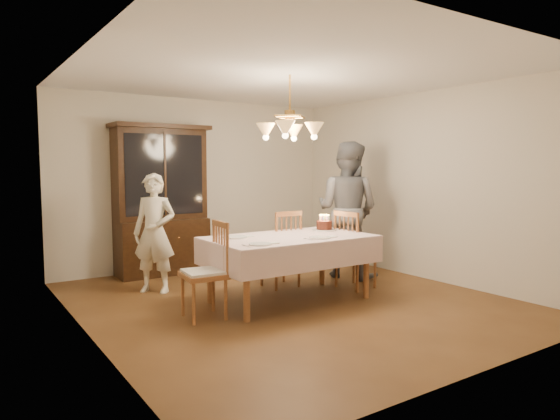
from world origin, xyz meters
TOP-DOWN VIEW (x-y plane):
  - ground at (0.00, 0.00)m, footprint 5.00×5.00m
  - room_shell at (0.00, 0.00)m, footprint 5.00×5.00m
  - dining_table at (0.00, 0.00)m, footprint 1.90×1.10m
  - china_hutch at (-0.70, 2.25)m, footprint 1.38×0.54m
  - chair_far_side at (0.29, 0.62)m, footprint 0.45×0.43m
  - chair_left_end at (-1.11, -0.06)m, footprint 0.46×0.48m
  - chair_right_end at (1.06, 0.04)m, footprint 0.46×0.48m
  - elderly_woman at (-1.17, 1.26)m, footprint 0.64×0.63m
  - adult_in_grey at (1.41, 0.60)m, footprint 1.03×1.14m
  - birthday_cake at (0.67, 0.19)m, footprint 0.30×0.30m
  - place_setting_near_left at (-0.60, -0.35)m, footprint 0.38×0.24m
  - place_setting_near_right at (0.21, -0.32)m, footprint 0.39×0.24m
  - place_setting_far_left at (-0.58, 0.25)m, footprint 0.42×0.27m
  - chandelier at (-0.00, -0.00)m, footprint 0.62×0.62m

SIDE VIEW (x-z plane):
  - ground at x=0.00m, z-range 0.00..0.00m
  - chair_far_side at x=0.29m, z-range -0.06..0.94m
  - chair_right_end at x=1.06m, z-range -0.06..0.94m
  - chair_left_end at x=-1.11m, z-range -0.05..0.95m
  - dining_table at x=0.00m, z-range 0.30..1.06m
  - elderly_woman at x=-1.17m, z-range 0.00..1.48m
  - place_setting_near_left at x=-0.60m, z-range 0.76..0.77m
  - place_setting_near_right at x=0.21m, z-range 0.76..0.77m
  - place_setting_far_left at x=-0.58m, z-range 0.76..0.77m
  - birthday_cake at x=0.67m, z-range 0.71..0.91m
  - adult_in_grey at x=1.41m, z-range 0.00..1.91m
  - china_hutch at x=-0.70m, z-range -0.04..2.12m
  - room_shell at x=0.00m, z-range -0.92..4.08m
  - chandelier at x=0.00m, z-range 1.61..2.34m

